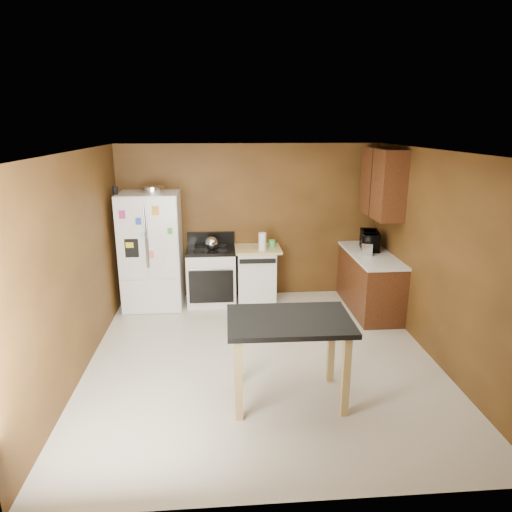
{
  "coord_description": "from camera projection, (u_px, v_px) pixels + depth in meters",
  "views": [
    {
      "loc": [
        -0.47,
        -5.05,
        2.78
      ],
      "look_at": [
        -0.01,
        0.85,
        1.07
      ],
      "focal_mm": 32.0,
      "sensor_mm": 36.0,
      "label": 1
    }
  ],
  "objects": [
    {
      "name": "floor",
      "position": [
        262.0,
        358.0,
        5.64
      ],
      "size": [
        4.5,
        4.5,
        0.0
      ],
      "primitive_type": "plane",
      "color": "beige",
      "rests_on": "ground"
    },
    {
      "name": "kettle",
      "position": [
        211.0,
        243.0,
        7.11
      ],
      "size": [
        0.2,
        0.2,
        0.2
      ],
      "primitive_type": "sphere",
      "color": "silver",
      "rests_on": "gas_range"
    },
    {
      "name": "paper_towel",
      "position": [
        262.0,
        242.0,
        7.1
      ],
      "size": [
        0.16,
        0.16,
        0.28
      ],
      "primitive_type": "cylinder",
      "rotation": [
        0.0,
        0.0,
        -0.41
      ],
      "color": "white",
      "rests_on": "dishwasher"
    },
    {
      "name": "gas_range",
      "position": [
        211.0,
        275.0,
        7.31
      ],
      "size": [
        0.76,
        0.68,
        1.1
      ],
      "color": "white",
      "rests_on": "ground"
    },
    {
      "name": "roasting_pan",
      "position": [
        152.0,
        189.0,
        6.86
      ],
      "size": [
        0.36,
        0.36,
        0.09
      ],
      "primitive_type": "cylinder",
      "color": "silver",
      "rests_on": "refrigerator"
    },
    {
      "name": "ceiling",
      "position": [
        263.0,
        151.0,
        4.95
      ],
      "size": [
        4.5,
        4.5,
        0.0
      ],
      "primitive_type": "plane",
      "rotation": [
        3.14,
        0.0,
        0.0
      ],
      "color": "white",
      "rests_on": "ground"
    },
    {
      "name": "dishwasher",
      "position": [
        256.0,
        274.0,
        7.39
      ],
      "size": [
        0.78,
        0.63,
        0.89
      ],
      "color": "white",
      "rests_on": "ground"
    },
    {
      "name": "wall_back",
      "position": [
        250.0,
        222.0,
        7.45
      ],
      "size": [
        4.2,
        0.0,
        4.2
      ],
      "primitive_type": "plane",
      "rotation": [
        1.57,
        0.0,
        0.0
      ],
      "color": "brown",
      "rests_on": "ground"
    },
    {
      "name": "wall_right",
      "position": [
        437.0,
        258.0,
        5.45
      ],
      "size": [
        0.0,
        4.5,
        4.5
      ],
      "primitive_type": "plane",
      "rotation": [
        1.57,
        0.0,
        -1.57
      ],
      "color": "brown",
      "rests_on": "ground"
    },
    {
      "name": "green_canister",
      "position": [
        272.0,
        244.0,
        7.29
      ],
      "size": [
        0.14,
        0.14,
        0.12
      ],
      "primitive_type": "cylinder",
      "rotation": [
        0.0,
        0.0,
        0.36
      ],
      "color": "#46B658",
      "rests_on": "dishwasher"
    },
    {
      "name": "pen_cup",
      "position": [
        115.0,
        190.0,
        6.63
      ],
      "size": [
        0.08,
        0.08,
        0.12
      ],
      "primitive_type": "cylinder",
      "color": "black",
      "rests_on": "refrigerator"
    },
    {
      "name": "wall_left",
      "position": [
        77.0,
        266.0,
        5.14
      ],
      "size": [
        0.0,
        4.5,
        4.5
      ],
      "primitive_type": "plane",
      "rotation": [
        1.57,
        0.0,
        1.57
      ],
      "color": "brown",
      "rests_on": "ground"
    },
    {
      "name": "microwave",
      "position": [
        370.0,
        241.0,
        7.11
      ],
      "size": [
        0.4,
        0.53,
        0.26
      ],
      "primitive_type": "imported",
      "rotation": [
        0.0,
        0.0,
        1.39
      ],
      "color": "black",
      "rests_on": "right_cabinets"
    },
    {
      "name": "right_cabinets",
      "position": [
        373.0,
        252.0,
        6.94
      ],
      "size": [
        0.63,
        1.58,
        2.45
      ],
      "color": "#5B2E19",
      "rests_on": "ground"
    },
    {
      "name": "island",
      "position": [
        289.0,
        331.0,
        4.61
      ],
      "size": [
        1.26,
        0.85,
        0.91
      ],
      "color": "black",
      "rests_on": "ground"
    },
    {
      "name": "toaster",
      "position": [
        368.0,
        248.0,
        6.86
      ],
      "size": [
        0.24,
        0.3,
        0.19
      ],
      "primitive_type": "cube",
      "rotation": [
        0.0,
        0.0,
        -0.37
      ],
      "color": "silver",
      "rests_on": "right_cabinets"
    },
    {
      "name": "wall_front",
      "position": [
        292.0,
        356.0,
        3.14
      ],
      "size": [
        4.2,
        0.0,
        4.2
      ],
      "primitive_type": "plane",
      "rotation": [
        -1.57,
        0.0,
        0.0
      ],
      "color": "brown",
      "rests_on": "ground"
    },
    {
      "name": "refrigerator",
      "position": [
        152.0,
        251.0,
        7.06
      ],
      "size": [
        0.9,
        0.8,
        1.8
      ],
      "color": "white",
      "rests_on": "ground"
    }
  ]
}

